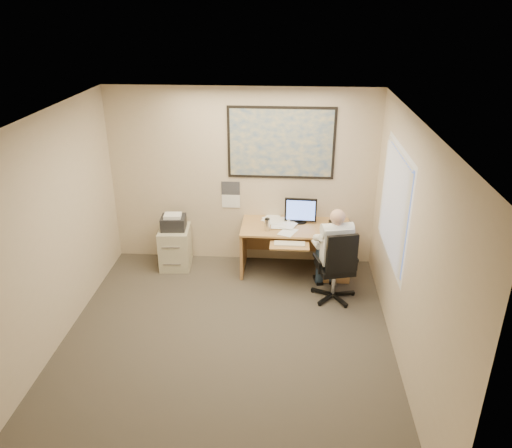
# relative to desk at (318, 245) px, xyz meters

# --- Properties ---
(room_shell) EXTENTS (4.00, 4.50, 2.70)m
(room_shell) POSITION_rel_desk_xyz_m (-1.16, -1.90, 0.91)
(room_shell) COLOR #3E3830
(room_shell) RESTS_ON ground
(desk) EXTENTS (1.60, 0.97, 1.13)m
(desk) POSITION_rel_desk_xyz_m (0.00, 0.00, 0.00)
(desk) COLOR #B4864D
(desk) RESTS_ON ground
(world_map) EXTENTS (1.56, 0.03, 1.06)m
(world_map) POSITION_rel_desk_xyz_m (-0.58, 0.33, 1.46)
(world_map) COLOR #1E4C93
(world_map) RESTS_ON room_shell
(wall_calendar) EXTENTS (0.28, 0.01, 0.42)m
(wall_calendar) POSITION_rel_desk_xyz_m (-1.33, 0.34, 0.64)
(wall_calendar) COLOR white
(wall_calendar) RESTS_ON room_shell
(window_blinds) EXTENTS (0.06, 1.40, 1.30)m
(window_blinds) POSITION_rel_desk_xyz_m (0.81, -1.10, 1.11)
(window_blinds) COLOR beige
(window_blinds) RESTS_ON room_shell
(filing_cabinet) EXTENTS (0.49, 0.57, 0.88)m
(filing_cabinet) POSITION_rel_desk_xyz_m (-2.17, 0.03, -0.07)
(filing_cabinet) COLOR #BBB596
(filing_cabinet) RESTS_ON ground
(office_chair) EXTENTS (0.77, 0.77, 1.06)m
(office_chair) POSITION_rel_desk_xyz_m (0.19, -0.77, -0.13)
(office_chair) COLOR black
(office_chair) RESTS_ON ground
(person) EXTENTS (0.69, 0.87, 1.31)m
(person) POSITION_rel_desk_xyz_m (0.20, -0.69, 0.21)
(person) COLOR silver
(person) RESTS_ON office_chair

